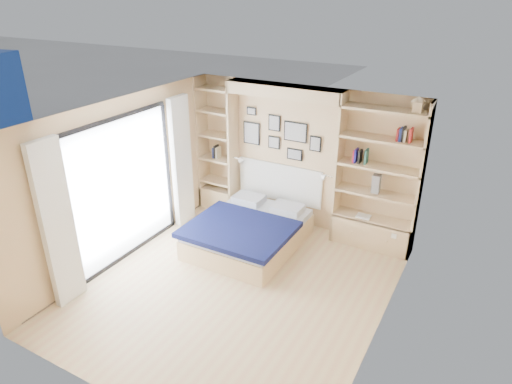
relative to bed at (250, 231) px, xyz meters
The scene contains 8 objects.
ground 1.23m from the bed, 69.47° to the right, with size 4.50×4.50×0.00m, color #CCB380.
room_shell 0.90m from the bed, 84.65° to the left, with size 4.50×4.50×4.50m.
bed is the anchor object (origin of this frame).
photo_gallery 1.73m from the bed, 91.54° to the left, with size 1.48×0.02×0.82m.
reading_lamps 1.21m from the bed, 82.00° to the left, with size 1.92×0.12×0.15m.
shelf_decor 2.27m from the bed, 32.10° to the left, with size 3.59×0.23×2.03m.
deck 3.38m from the bed, 160.45° to the right, with size 3.20×4.00×0.05m, color brown.
deck_chair 2.43m from the bed, behind, with size 0.50×0.78×0.75m.
Camera 1 is at (2.85, -4.56, 3.98)m, focal length 32.00 mm.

